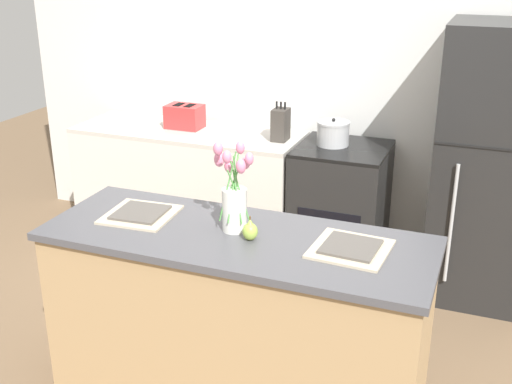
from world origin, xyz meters
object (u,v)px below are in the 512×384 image
refrigerator (493,167)px  flower_vase (234,197)px  pear_figurine (250,231)px  plate_setting_right (350,248)px  stove_range (340,209)px  toaster (185,116)px  cooking_pot (333,133)px  plate_setting_left (140,214)px  knife_block (281,125)px

refrigerator → flower_vase: (-1.08, -1.55, 0.22)m
pear_figurine → plate_setting_right: size_ratio=0.33×
flower_vase → plate_setting_right: size_ratio=1.27×
stove_range → flower_vase: 1.68m
refrigerator → plate_setting_right: bearing=-108.7°
refrigerator → toaster: refrigerator is taller
toaster → cooking_pot: size_ratio=1.26×
refrigerator → cooking_pot: bearing=178.9°
flower_vase → plate_setting_right: 0.57m
plate_setting_right → plate_setting_left: bearing=180.0°
stove_range → toaster: 1.32m
plate_setting_right → knife_block: size_ratio=1.26×
toaster → knife_block: bearing=-3.7°
stove_range → knife_block: (-0.44, -0.00, 0.56)m
plate_setting_left → pear_figurine: bearing=-5.6°
pear_figurine → plate_setting_left: (-0.60, 0.06, -0.03)m
plate_setting_right → cooking_pot: (-0.50, 1.58, 0.04)m
flower_vase → toaster: flower_vase is taller
flower_vase → plate_setting_left: (-0.49, -0.01, -0.15)m
stove_range → plate_setting_left: bearing=-111.7°
flower_vase → plate_setting_right: flower_vase is taller
knife_block → pear_figurine: bearing=-75.5°
plate_setting_left → refrigerator: bearing=44.9°
plate_setting_right → stove_range: bearing=105.1°
plate_setting_right → knife_block: 1.78m
stove_range → flower_vase: (-0.13, -1.55, 0.64)m
plate_setting_left → cooking_pot: cooking_pot is taller
pear_figurine → knife_block: size_ratio=0.42×
plate_setting_right → cooking_pot: 1.66m
stove_range → pear_figurine: pear_figurine is taller
refrigerator → plate_setting_left: size_ratio=5.13×
stove_range → flower_vase: size_ratio=2.08×
flower_vase → plate_setting_left: 0.51m
pear_figurine → plate_setting_right: (0.44, 0.06, -0.03)m
stove_range → knife_block: size_ratio=3.33×
refrigerator → knife_block: (-1.39, -0.00, 0.13)m
cooking_pot → knife_block: size_ratio=0.82×
plate_setting_left → plate_setting_right: size_ratio=1.00×
refrigerator → stove_range: bearing=-180.0°
stove_range → refrigerator: 1.04m
plate_setting_left → plate_setting_right: bearing=0.0°
toaster → plate_setting_left: bearing=-70.1°
toaster → cooking_pot: (1.13, -0.03, -0.00)m
refrigerator → toaster: bearing=178.8°
plate_setting_right → refrigerator: bearing=71.3°
stove_range → plate_setting_left: plate_setting_left is taller
cooking_pot → toaster: bearing=178.6°
flower_vase → toaster: 1.93m
toaster → knife_block: size_ratio=1.04×
plate_setting_left → cooking_pot: size_ratio=1.54×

